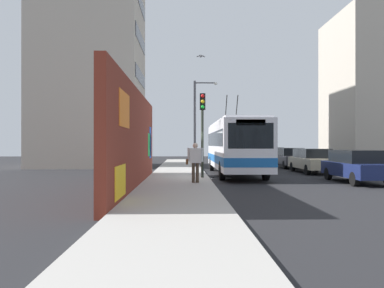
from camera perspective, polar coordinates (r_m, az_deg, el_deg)
name	(u,v)px	position (r m, az deg, el deg)	size (l,w,h in m)	color
ground_plane	(209,179)	(20.56, 2.45, -5.23)	(80.00, 80.00, 0.00)	#232326
sidewalk_slab	(178,178)	(20.52, -2.03, -5.03)	(48.00, 3.20, 0.15)	#ADA8A0
graffiti_wall	(135,139)	(16.48, -8.32, 0.68)	(13.83, 0.32, 4.13)	maroon
building_far_left	(91,52)	(34.95, -14.61, 13.01)	(8.19, 8.41, 19.51)	#B2A899
building_far_right	(379,90)	(40.61, 25.80, 7.15)	(8.75, 8.43, 13.89)	#B2A899
city_bus	(235,145)	(23.82, 6.28, -0.18)	(11.48, 2.54, 5.02)	silver
parked_car_navy	(356,165)	(20.32, 22.95, -2.93)	(4.72, 1.77, 1.58)	navy
parked_car_champagne	(312,160)	(26.28, 17.23, -2.28)	(4.85, 1.85, 1.58)	#C6B793
parked_car_dark_gray	(290,157)	(31.32, 14.17, -1.93)	(4.33, 1.77, 1.58)	#38383D
parked_car_silver	(272,155)	(37.15, 11.70, -1.64)	(4.35, 1.84, 1.58)	#B7B7BC
pedestrian_at_curb	(195,159)	(17.26, 0.47, -2.23)	(0.24, 0.78, 1.77)	#3F3326
traffic_light	(202,121)	(19.93, 1.55, 3.41)	(0.49, 0.28, 4.34)	#2D382D
street_lamp	(197,117)	(30.10, 0.81, 3.97)	(0.44, 1.84, 6.64)	#4C4C51
flying_pigeons	(216,21)	(22.08, 3.50, 17.56)	(8.15, 1.82, 2.17)	slate
curbside_puddle	(218,178)	(21.46, 3.91, -5.01)	(1.42, 1.42, 0.00)	black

